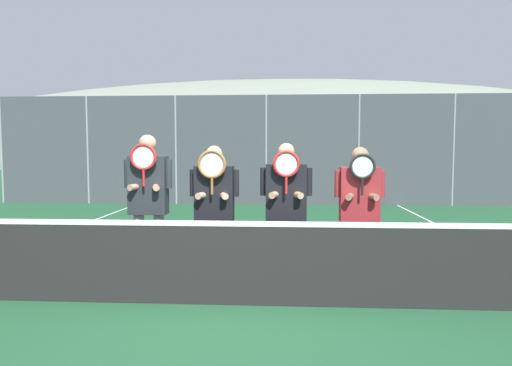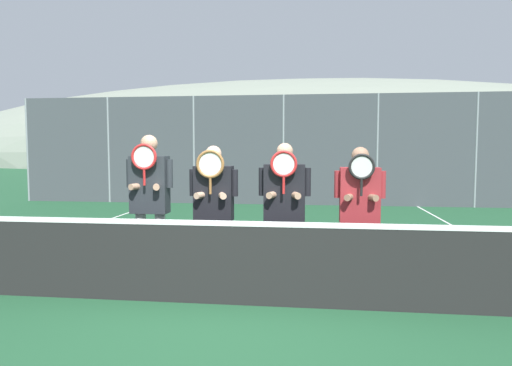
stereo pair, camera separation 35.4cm
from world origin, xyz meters
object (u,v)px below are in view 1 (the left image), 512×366
object	(u,v)px
player_center_right	(286,205)
car_far_left	(127,170)
player_leftmost	(148,197)
car_center	(390,170)
car_left_of_center	(253,170)
player_rightmost	(359,206)
player_center_left	(214,205)

from	to	relation	value
player_center_right	car_far_left	size ratio (longest dim) A/B	0.43
player_leftmost	car_center	distance (m)	12.66
car_left_of_center	car_center	distance (m)	5.04
car_far_left	car_center	xyz separation A→B (m)	(9.83, -0.15, 0.02)
player_rightmost	car_center	distance (m)	11.77
player_leftmost	player_center_left	size ratio (longest dim) A/B	1.08
player_center_right	player_leftmost	bearing A→B (deg)	175.55
player_center_right	car_left_of_center	xyz separation A→B (m)	(-1.19, 11.90, -0.13)
car_center	player_center_left	bearing A→B (deg)	-112.24
player_leftmost	car_far_left	distance (m)	12.32
player_center_right	car_left_of_center	bearing A→B (deg)	95.71
car_center	player_center_right	bearing A→B (deg)	-108.41
player_leftmost	car_left_of_center	world-z (taller)	player_leftmost
car_far_left	player_center_right	bearing A→B (deg)	-62.81
player_leftmost	player_rightmost	bearing A→B (deg)	0.13
player_leftmost	player_center_left	xyz separation A→B (m)	(0.82, -0.08, -0.08)
player_center_right	car_far_left	world-z (taller)	player_center_right
player_center_left	car_left_of_center	distance (m)	11.85
player_center_left	car_far_left	xyz separation A→B (m)	(-5.14, 11.61, -0.13)
player_rightmost	car_center	xyz separation A→B (m)	(2.96, 11.39, -0.10)
player_leftmost	car_center	size ratio (longest dim) A/B	0.41
car_far_left	car_left_of_center	distance (m)	4.81
player_center_right	car_center	size ratio (longest dim) A/B	0.39
car_left_of_center	player_center_right	bearing A→B (deg)	-84.29
car_center	player_rightmost	bearing A→B (deg)	-104.58
car_far_left	player_rightmost	bearing A→B (deg)	-59.23
player_rightmost	player_leftmost	bearing A→B (deg)	-179.87
player_leftmost	car_far_left	xyz separation A→B (m)	(-4.32, 11.54, -0.21)
car_far_left	player_leftmost	bearing A→B (deg)	-69.49
player_rightmost	car_left_of_center	size ratio (longest dim) A/B	0.38
car_far_left	car_left_of_center	xyz separation A→B (m)	(4.80, 0.23, 0.01)
player_rightmost	car_far_left	size ratio (longest dim) A/B	0.42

